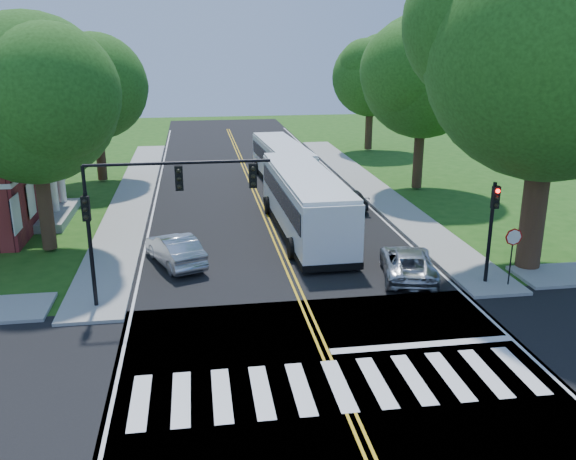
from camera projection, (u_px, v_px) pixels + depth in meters
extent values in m
plane|color=#1D4D13|center=(335.00, 377.00, 19.25)|extent=(140.00, 140.00, 0.00)
cube|color=black|center=(267.00, 219.00, 36.23)|extent=(14.00, 96.00, 0.01)
cube|color=black|center=(335.00, 377.00, 19.25)|extent=(60.00, 12.00, 0.01)
cube|color=gold|center=(260.00, 202.00, 40.00)|extent=(0.36, 70.00, 0.01)
cube|color=silver|center=(154.00, 206.00, 39.01)|extent=(0.12, 70.00, 0.01)
cube|color=silver|center=(360.00, 198.00, 40.99)|extent=(0.12, 70.00, 0.01)
cube|color=silver|center=(339.00, 385.00, 18.77)|extent=(12.60, 3.00, 0.01)
cube|color=silver|center=(423.00, 345.00, 21.27)|extent=(6.60, 0.40, 0.01)
cube|color=gray|center=(134.00, 195.00, 41.60)|extent=(2.60, 40.00, 0.15)
cube|color=gray|center=(369.00, 187.00, 44.03)|extent=(2.60, 40.00, 0.15)
cylinder|color=#382416|center=(535.00, 203.00, 27.47)|extent=(1.10, 1.10, 6.00)
sphere|color=#2F7422|center=(553.00, 53.00, 25.53)|extent=(10.80, 10.80, 10.80)
cylinder|color=#382416|center=(45.00, 202.00, 30.02)|extent=(0.70, 0.70, 4.80)
sphere|color=#2F7422|center=(32.00, 99.00, 28.53)|extent=(8.00, 8.00, 8.00)
cylinder|color=#382416|center=(100.00, 151.00, 45.25)|extent=(0.70, 0.70, 4.40)
sphere|color=#2F7422|center=(94.00, 86.00, 43.86)|extent=(7.60, 7.60, 7.60)
cylinder|color=#382416|center=(419.00, 152.00, 42.78)|extent=(0.70, 0.70, 5.00)
sphere|color=#2F7422|center=(423.00, 76.00, 41.23)|extent=(8.40, 8.40, 8.40)
cylinder|color=#382416|center=(369.00, 126.00, 58.11)|extent=(0.70, 0.70, 4.40)
sphere|color=#2F7422|center=(371.00, 77.00, 56.76)|extent=(7.20, 7.20, 7.20)
cube|color=silver|center=(48.00, 145.00, 35.00)|extent=(1.40, 6.00, 0.45)
cube|color=gray|center=(56.00, 215.00, 36.23)|extent=(1.80, 6.00, 0.50)
cylinder|color=silver|center=(44.00, 193.00, 33.61)|extent=(0.50, 0.50, 4.20)
cylinder|color=silver|center=(53.00, 185.00, 35.68)|extent=(0.50, 0.50, 4.20)
cylinder|color=silver|center=(60.00, 177.00, 37.76)|extent=(0.50, 0.50, 4.20)
cylinder|color=black|center=(91.00, 250.00, 23.46)|extent=(0.16, 0.16, 4.60)
cube|color=black|center=(86.00, 209.00, 22.81)|extent=(0.30, 0.22, 0.95)
sphere|color=black|center=(84.00, 202.00, 22.59)|extent=(0.18, 0.18, 0.18)
cylinder|color=black|center=(178.00, 163.00, 22.98)|extent=(7.00, 0.12, 0.12)
cube|color=black|center=(179.00, 178.00, 23.01)|extent=(0.30, 0.22, 0.95)
cube|color=black|center=(253.00, 176.00, 23.42)|extent=(0.30, 0.22, 0.95)
cylinder|color=black|center=(490.00, 233.00, 25.88)|extent=(0.16, 0.16, 4.40)
cube|color=black|center=(496.00, 197.00, 25.26)|extent=(0.30, 0.22, 0.95)
sphere|color=#FF0A05|center=(498.00, 191.00, 25.04)|extent=(0.18, 0.18, 0.18)
cylinder|color=black|center=(511.00, 260.00, 25.85)|extent=(0.06, 0.06, 2.20)
cylinder|color=#A50A07|center=(514.00, 237.00, 25.51)|extent=(0.76, 0.04, 0.76)
cube|color=white|center=(305.00, 203.00, 33.15)|extent=(3.05, 13.00, 3.02)
cube|color=black|center=(305.00, 193.00, 32.99)|extent=(3.10, 12.09, 1.04)
cube|color=black|center=(285.00, 172.00, 39.17)|extent=(2.69, 0.15, 1.76)
cube|color=orange|center=(285.00, 157.00, 38.88)|extent=(1.87, 0.14, 0.35)
cube|color=black|center=(305.00, 226.00, 33.55)|extent=(3.10, 13.10, 0.33)
cube|color=white|center=(305.00, 175.00, 32.68)|extent=(2.99, 12.61, 0.24)
cylinder|color=black|center=(314.00, 203.00, 37.76)|extent=(0.37, 1.06, 1.05)
cylinder|color=black|center=(268.00, 205.00, 37.29)|extent=(0.37, 1.06, 1.05)
cylinder|color=black|center=(349.00, 245.00, 30.02)|extent=(0.37, 1.06, 1.05)
cylinder|color=black|center=(292.00, 248.00, 29.55)|extent=(0.37, 1.06, 1.05)
cube|color=white|center=(282.00, 163.00, 44.79)|extent=(3.19, 11.68, 2.69)
cube|color=black|center=(282.00, 157.00, 44.64)|extent=(3.21, 10.88, 0.93)
cube|color=black|center=(268.00, 146.00, 50.12)|extent=(2.40, 0.25, 1.57)
cube|color=orange|center=(268.00, 135.00, 49.86)|extent=(1.67, 0.20, 0.31)
cube|color=black|center=(282.00, 179.00, 45.14)|extent=(3.25, 11.79, 0.29)
cube|color=white|center=(282.00, 144.00, 44.37)|extent=(3.12, 11.33, 0.22)
cylinder|color=black|center=(288.00, 167.00, 48.92)|extent=(0.37, 0.96, 0.94)
cylinder|color=black|center=(257.00, 168.00, 48.40)|extent=(0.37, 0.96, 0.94)
cylinder|color=black|center=(311.00, 187.00, 42.07)|extent=(0.37, 0.96, 0.94)
cylinder|color=black|center=(274.00, 189.00, 41.55)|extent=(0.37, 0.96, 0.94)
imported|color=#ACAFB3|center=(175.00, 250.00, 28.68)|extent=(3.07, 4.76, 1.48)
imported|color=#B4B6BC|center=(408.00, 263.00, 27.19)|extent=(3.25, 5.21, 1.34)
imported|color=black|center=(351.00, 199.00, 38.54)|extent=(1.66, 3.96, 1.14)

